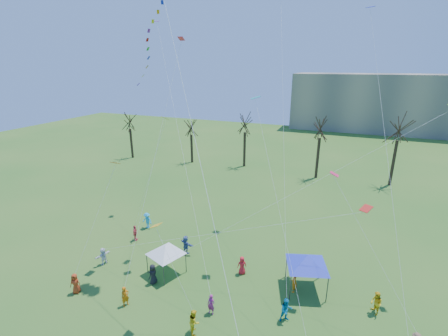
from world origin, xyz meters
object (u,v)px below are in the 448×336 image
at_px(big_box_kite, 154,38).
at_px(canopy_tent_white, 166,250).
at_px(canopy_tent_blue, 307,260).
at_px(distant_building, 411,104).

bearing_deg(big_box_kite, canopy_tent_white, -65.68).
distance_m(canopy_tent_white, canopy_tent_blue, 11.78).
height_order(big_box_kite, canopy_tent_blue, big_box_kite).
xyz_separation_m(distant_building, big_box_kite, (-28.46, -74.05, 11.75)).
bearing_deg(canopy_tent_white, distant_building, 69.67).
xyz_separation_m(distant_building, canopy_tent_blue, (-16.36, -72.90, -4.78)).
height_order(big_box_kite, canopy_tent_white, big_box_kite).
height_order(distant_building, canopy_tent_blue, distant_building).
xyz_separation_m(canopy_tent_white, canopy_tent_blue, (11.53, 2.39, 0.40)).
bearing_deg(big_box_kite, distant_building, 68.98).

